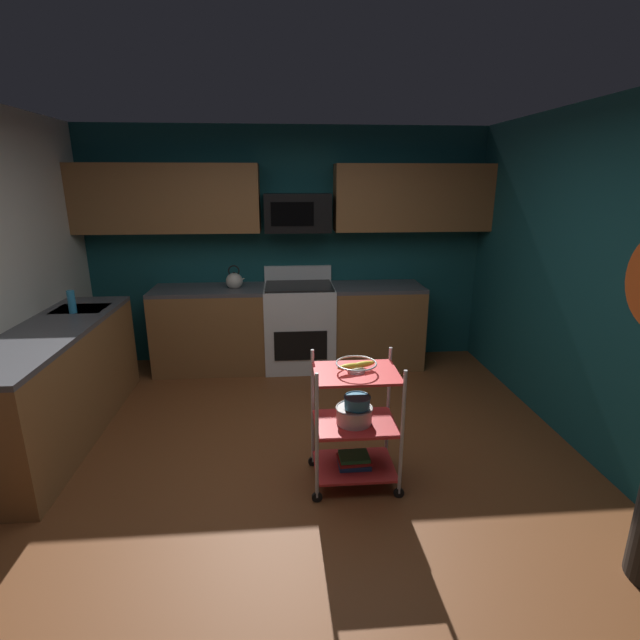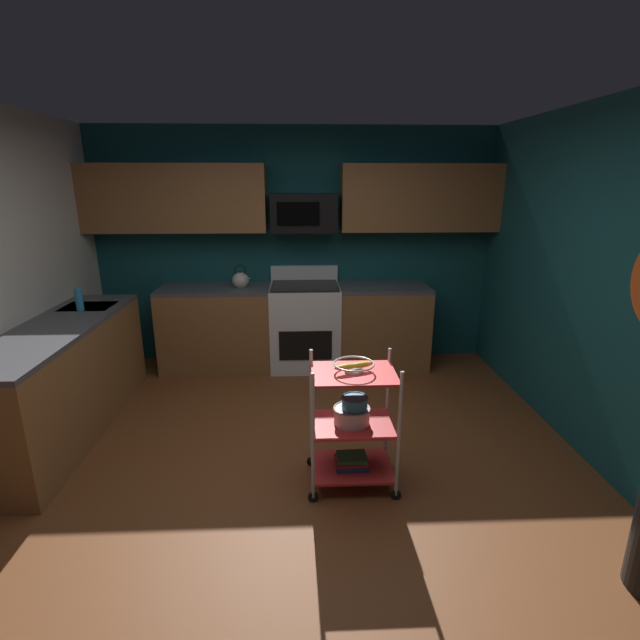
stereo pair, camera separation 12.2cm
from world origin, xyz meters
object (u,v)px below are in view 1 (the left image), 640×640
(kettle, at_px, (234,281))
(dish_soap_bottle, at_px, (72,302))
(microwave, at_px, (297,213))
(mixing_bowl_small, at_px, (357,401))
(mixing_bowl_large, at_px, (354,414))
(book_stack, at_px, (354,460))
(fruit_bowl, at_px, (356,365))
(rolling_cart, at_px, (355,423))
(oven_range, at_px, (299,325))

(kettle, distance_m, dish_soap_bottle, 1.59)
(microwave, distance_m, dish_soap_bottle, 2.35)
(dish_soap_bottle, bearing_deg, mixing_bowl_small, -29.39)
(mixing_bowl_large, relative_size, book_stack, 1.08)
(fruit_bowl, bearing_deg, mixing_bowl_small, -36.15)
(microwave, relative_size, fruit_bowl, 2.57)
(mixing_bowl_large, distance_m, book_stack, 0.35)
(fruit_bowl, xyz_separation_m, mixing_bowl_large, (-0.01, -0.00, -0.36))
(mixing_bowl_large, height_order, mixing_bowl_small, mixing_bowl_small)
(mixing_bowl_large, distance_m, kettle, 2.45)
(mixing_bowl_small, bearing_deg, kettle, 114.34)
(rolling_cart, bearing_deg, fruit_bowl, 165.96)
(mixing_bowl_small, bearing_deg, rolling_cart, 143.85)
(dish_soap_bottle, bearing_deg, microwave, 26.66)
(oven_range, xyz_separation_m, book_stack, (0.29, -2.20, -0.31))
(oven_range, height_order, mixing_bowl_small, oven_range)
(rolling_cart, relative_size, kettle, 3.47)
(fruit_bowl, bearing_deg, kettle, 114.18)
(microwave, bearing_deg, rolling_cart, -82.73)
(rolling_cart, relative_size, book_stack, 3.92)
(kettle, height_order, dish_soap_bottle, kettle)
(mixing_bowl_large, bearing_deg, dish_soap_bottle, 150.57)
(oven_range, relative_size, microwave, 1.57)
(fruit_bowl, bearing_deg, oven_range, 97.60)
(rolling_cart, bearing_deg, dish_soap_bottle, 150.64)
(dish_soap_bottle, bearing_deg, mixing_bowl_large, -29.43)
(oven_range, bearing_deg, kettle, -179.68)
(rolling_cart, xyz_separation_m, book_stack, (0.00, -0.00, -0.29))
(fruit_bowl, relative_size, kettle, 1.03)
(mixing_bowl_small, bearing_deg, book_stack, 143.85)
(mixing_bowl_small, xyz_separation_m, dish_soap_bottle, (-2.31, 1.30, 0.40))
(book_stack, bearing_deg, oven_range, 97.60)
(fruit_bowl, relative_size, book_stack, 1.17)
(dish_soap_bottle, bearing_deg, book_stack, -29.36)
(mixing_bowl_small, height_order, kettle, kettle)
(oven_range, xyz_separation_m, dish_soap_bottle, (-2.01, -0.90, 0.54))
(rolling_cart, xyz_separation_m, dish_soap_bottle, (-2.30, 1.29, 0.57))
(book_stack, bearing_deg, mixing_bowl_small, -36.15)
(mixing_bowl_large, height_order, book_stack, mixing_bowl_large)
(oven_range, bearing_deg, book_stack, -82.40)
(book_stack, xyz_separation_m, kettle, (-0.99, 2.19, 0.83))
(fruit_bowl, relative_size, mixing_bowl_large, 1.08)
(fruit_bowl, distance_m, kettle, 2.41)
(mixing_bowl_large, bearing_deg, book_stack, -0.00)
(rolling_cart, bearing_deg, microwave, 97.27)
(rolling_cart, xyz_separation_m, mixing_bowl_small, (0.01, -0.01, 0.16))
(oven_range, height_order, rolling_cart, oven_range)
(fruit_bowl, relative_size, dish_soap_bottle, 1.36)
(fruit_bowl, bearing_deg, dish_soap_bottle, 150.64)
(fruit_bowl, bearing_deg, rolling_cart, -14.04)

